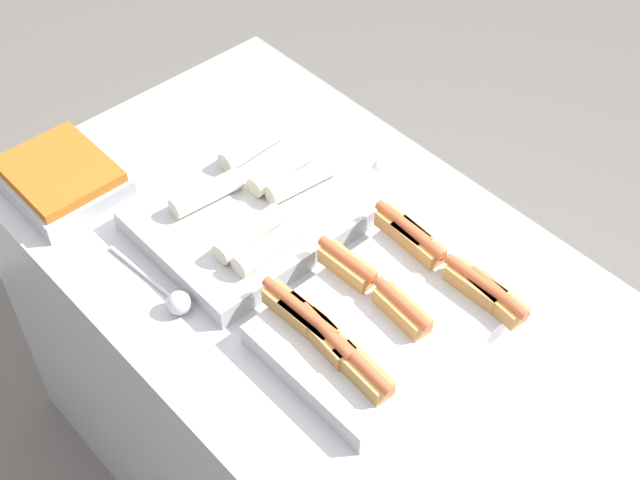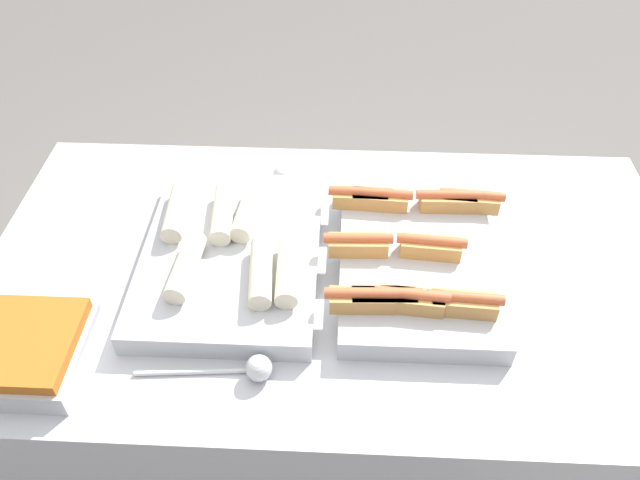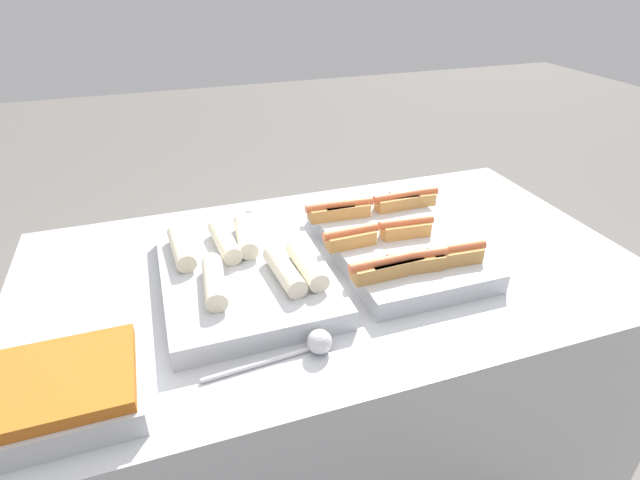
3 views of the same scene
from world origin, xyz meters
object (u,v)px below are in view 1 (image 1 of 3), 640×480
Objects in this scene: tray_wraps at (261,207)px; tray_hotdogs at (390,311)px; serving_spoon_far at (377,167)px; tray_side_front at (61,179)px; serving_spoon_near at (174,299)px.

tray_hotdogs is at bearing 0.01° from tray_wraps.
tray_wraps is 0.30m from serving_spoon_far.
tray_hotdogs is 2.00× the size of serving_spoon_far.
tray_wraps reaches higher than serving_spoon_far.
tray_side_front is at bearing -127.74° from serving_spoon_far.
tray_wraps is at bearing 104.42° from serving_spoon_near.
serving_spoon_near is at bearing -138.11° from tray_hotdogs.
tray_wraps is 0.30m from serving_spoon_near.
tray_side_front is (-0.76, -0.28, -0.00)m from tray_hotdogs.
tray_wraps is 1.93× the size of tray_side_front.
serving_spoon_far is (0.07, 0.29, -0.01)m from tray_wraps.
tray_side_front is at bearing 178.53° from serving_spoon_near.
tray_side_front reaches higher than serving_spoon_far.
serving_spoon_far is (-0.33, 0.29, -0.01)m from tray_hotdogs.
tray_side_front is 1.02× the size of serving_spoon_near.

